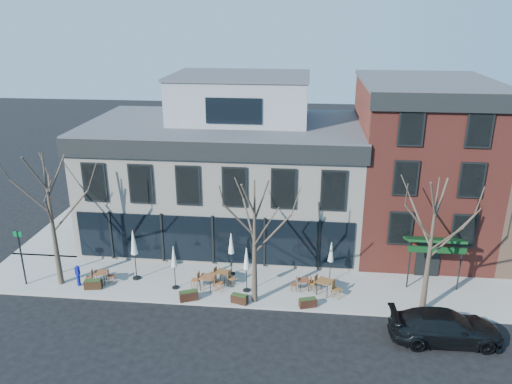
# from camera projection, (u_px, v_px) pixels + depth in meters

# --- Properties ---
(ground) EXTENTS (120.00, 120.00, 0.00)m
(ground) POSITION_uv_depth(u_px,v_px,m) (214.00, 266.00, 31.49)
(ground) COLOR black
(ground) RESTS_ON ground
(sidewalk_front) EXTENTS (33.50, 4.70, 0.15)m
(sidewalk_front) POSITION_uv_depth(u_px,v_px,m) (262.00, 286.00, 29.14)
(sidewalk_front) COLOR gray
(sidewalk_front) RESTS_ON ground
(sidewalk_side) EXTENTS (4.50, 12.00, 0.15)m
(sidewalk_side) POSITION_uv_depth(u_px,v_px,m) (84.00, 221.00, 38.17)
(sidewalk_side) COLOR gray
(sidewalk_side) RESTS_ON ground
(corner_building) EXTENTS (18.39, 10.39, 11.10)m
(corner_building) POSITION_uv_depth(u_px,v_px,m) (226.00, 171.00, 34.61)
(corner_building) COLOR beige
(corner_building) RESTS_ON ground
(red_brick_building) EXTENTS (8.20, 11.78, 11.18)m
(red_brick_building) POSITION_uv_depth(u_px,v_px,m) (419.00, 165.00, 32.95)
(red_brick_building) COLOR maroon
(red_brick_building) RESTS_ON ground
(tree_corner) EXTENTS (3.93, 3.98, 7.92)m
(tree_corner) POSITION_uv_depth(u_px,v_px,m) (52.00, 219.00, 27.88)
(tree_corner) COLOR #382B21
(tree_corner) RESTS_ON sidewalk_front
(tree_mid) EXTENTS (3.50, 3.55, 7.04)m
(tree_mid) POSITION_uv_depth(u_px,v_px,m) (255.00, 241.00, 26.25)
(tree_mid) COLOR #382B21
(tree_mid) RESTS_ON sidewalk_front
(tree_right) EXTENTS (3.72, 3.77, 7.48)m
(tree_right) POSITION_uv_depth(u_px,v_px,m) (431.00, 245.00, 25.30)
(tree_right) COLOR #382B21
(tree_right) RESTS_ON sidewalk_front
(sign_pole) EXTENTS (0.50, 0.10, 3.40)m
(sign_pole) POSITION_uv_depth(u_px,v_px,m) (21.00, 254.00, 28.54)
(sign_pole) COLOR black
(sign_pole) RESTS_ON sidewalk_front
(parked_sedan) EXTENTS (5.46, 2.43, 1.56)m
(parked_sedan) POSITION_uv_depth(u_px,v_px,m) (446.00, 327.00, 24.16)
(parked_sedan) COLOR black
(parked_sedan) RESTS_ON ground
(call_box) EXTENTS (0.26, 0.26, 1.31)m
(call_box) POSITION_uv_depth(u_px,v_px,m) (78.00, 275.00, 28.80)
(call_box) COLOR #0C149D
(call_box) RESTS_ON sidewalk_front
(cafe_set_0) EXTENTS (1.74, 0.80, 0.89)m
(cafe_set_0) POSITION_uv_depth(u_px,v_px,m) (100.00, 276.00, 29.11)
(cafe_set_0) COLOR brown
(cafe_set_0) RESTS_ON sidewalk_front
(cafe_set_2) EXTENTS (1.92, 0.84, 0.99)m
(cafe_set_2) POSITION_uv_depth(u_px,v_px,m) (207.00, 281.00, 28.50)
(cafe_set_2) COLOR brown
(cafe_set_2) RESTS_ON sidewalk_front
(cafe_set_3) EXTENTS (1.76, 0.93, 0.90)m
(cafe_set_3) POSITION_uv_depth(u_px,v_px,m) (222.00, 276.00, 29.17)
(cafe_set_3) COLOR brown
(cafe_set_3) RESTS_ON sidewalk_front
(cafe_set_4) EXTENTS (1.58, 0.73, 0.81)m
(cafe_set_4) POSITION_uv_depth(u_px,v_px,m) (304.00, 283.00, 28.43)
(cafe_set_4) COLOR brown
(cafe_set_4) RESTS_ON sidewalk_front
(cafe_set_5) EXTENTS (1.99, 1.28, 1.04)m
(cafe_set_5) POSITION_uv_depth(u_px,v_px,m) (324.00, 286.00, 27.99)
(cafe_set_5) COLOR brown
(cafe_set_5) RESTS_ON sidewalk_front
(umbrella_0) EXTENTS (0.50, 0.50, 3.13)m
(umbrella_0) POSITION_uv_depth(u_px,v_px,m) (134.00, 245.00, 29.04)
(umbrella_0) COLOR black
(umbrella_0) RESTS_ON sidewalk_front
(umbrella_1) EXTENTS (0.42, 0.42, 2.65)m
(umbrella_1) POSITION_uv_depth(u_px,v_px,m) (174.00, 259.00, 28.14)
(umbrella_1) COLOR black
(umbrella_1) RESTS_ON sidewalk_front
(umbrella_2) EXTENTS (0.43, 0.43, 2.72)m
(umbrella_2) POSITION_uv_depth(u_px,v_px,m) (231.00, 246.00, 29.63)
(umbrella_2) COLOR black
(umbrella_2) RESTS_ON sidewalk_front
(umbrella_3) EXTENTS (0.44, 0.44, 2.72)m
(umbrella_3) POSITION_uv_depth(u_px,v_px,m) (246.00, 261.00, 27.83)
(umbrella_3) COLOR black
(umbrella_3) RESTS_ON sidewalk_front
(umbrella_4) EXTENTS (0.41, 0.41, 2.56)m
(umbrella_4) POSITION_uv_depth(u_px,v_px,m) (331.00, 254.00, 28.85)
(umbrella_4) COLOR black
(umbrella_4) RESTS_ON sidewalk_front
(planter_0) EXTENTS (1.04, 0.55, 0.55)m
(planter_0) POSITION_uv_depth(u_px,v_px,m) (93.00, 284.00, 28.64)
(planter_0) COLOR black
(planter_0) RESTS_ON sidewalk_front
(planter_1) EXTENTS (1.09, 0.76, 0.57)m
(planter_1) POSITION_uv_depth(u_px,v_px,m) (189.00, 295.00, 27.48)
(planter_1) COLOR #331A11
(planter_1) RESTS_ON sidewalk_front
(planter_2) EXTENTS (0.99, 0.61, 0.52)m
(planter_2) POSITION_uv_depth(u_px,v_px,m) (239.00, 299.00, 27.21)
(planter_2) COLOR black
(planter_2) RESTS_ON sidewalk_front
(planter_3) EXTENTS (1.00, 0.64, 0.52)m
(planter_3) POSITION_uv_depth(u_px,v_px,m) (308.00, 303.00, 26.85)
(planter_3) COLOR #321910
(planter_3) RESTS_ON sidewalk_front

